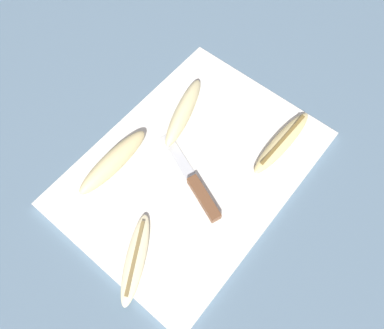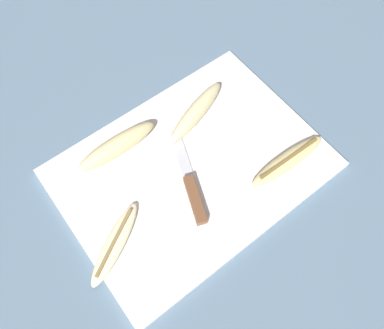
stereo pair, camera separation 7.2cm
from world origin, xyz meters
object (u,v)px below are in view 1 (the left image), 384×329
at_px(banana_spotted_left, 282,142).
at_px(banana_pale_long, 136,259).
at_px(banana_soft_right, 183,112).
at_px(banana_mellow_near, 113,161).
at_px(knife, 199,190).

xyz_separation_m(banana_spotted_left, banana_pale_long, (-0.35, 0.07, -0.00)).
relative_size(banana_pale_long, banana_soft_right, 0.90).
bearing_deg(banana_mellow_near, knife, -68.98).
bearing_deg(knife, banana_soft_right, 70.78).
height_order(knife, banana_soft_right, banana_soft_right).
distance_m(knife, banana_pale_long, 0.17).
relative_size(banana_mellow_near, banana_soft_right, 0.98).
bearing_deg(knife, banana_spotted_left, 2.27).
bearing_deg(banana_mellow_near, banana_pale_long, -124.13).
xyz_separation_m(banana_mellow_near, banana_spotted_left, (0.25, -0.22, -0.01)).
height_order(banana_spotted_left, banana_soft_right, banana_soft_right).
xyz_separation_m(knife, banana_mellow_near, (-0.06, 0.16, 0.01)).
relative_size(knife, banana_pale_long, 1.28).
xyz_separation_m(banana_mellow_near, banana_pale_long, (-0.11, -0.16, -0.01)).
bearing_deg(banana_soft_right, knife, -130.39).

